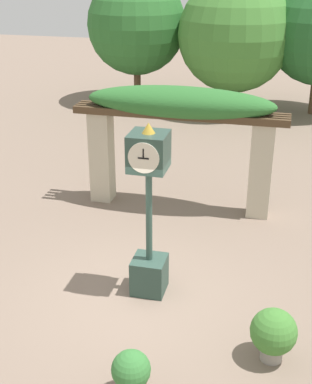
{
  "coord_description": "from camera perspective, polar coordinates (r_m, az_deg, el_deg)",
  "views": [
    {
      "loc": [
        2.28,
        -7.71,
        5.61
      ],
      "look_at": [
        0.21,
        0.69,
        1.74
      ],
      "focal_mm": 50.0,
      "sensor_mm": 36.0,
      "label": 1
    }
  ],
  "objects": [
    {
      "name": "pergola",
      "position": [
        12.19,
        2.52,
        7.92
      ],
      "size": [
        4.9,
        1.1,
        2.92
      ],
      "color": "#BCB299",
      "rests_on": "ground"
    },
    {
      "name": "potted_plant_near_right",
      "position": [
        8.35,
        12.42,
        -14.48
      ],
      "size": [
        0.7,
        0.7,
        0.86
      ],
      "color": "gray",
      "rests_on": "ground"
    },
    {
      "name": "tree_line",
      "position": [
        21.01,
        7.56,
        16.69
      ],
      "size": [
        10.77,
        4.5,
        5.02
      ],
      "color": "brown",
      "rests_on": "ground"
    },
    {
      "name": "ground_plane",
      "position": [
        9.8,
        -2.21,
        -10.81
      ],
      "size": [
        60.0,
        60.0,
        0.0
      ],
      "primitive_type": "plane",
      "color": "#7F6B5B"
    },
    {
      "name": "potted_plant_near_left",
      "position": [
        7.67,
        -2.67,
        -18.8
      ],
      "size": [
        0.54,
        0.54,
        0.74
      ],
      "color": "brown",
      "rests_on": "ground"
    },
    {
      "name": "pedestal_clock",
      "position": [
        9.1,
        -0.75,
        -2.16
      ],
      "size": [
        0.62,
        0.67,
        3.16
      ],
      "color": "#2D473D",
      "rests_on": "ground"
    }
  ]
}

